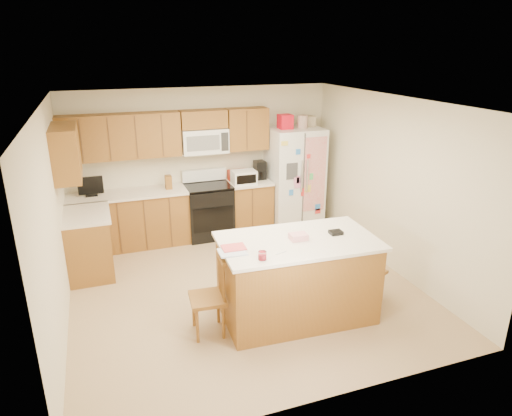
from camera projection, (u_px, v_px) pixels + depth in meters
name	position (u px, v px, depth m)	size (l,w,h in m)	color
ground	(244.00, 287.00, 6.27)	(4.50, 4.50, 0.00)	tan
room_shell	(243.00, 187.00, 5.78)	(4.60, 4.60, 2.52)	beige
cabinetry	(150.00, 194.00, 7.24)	(3.36, 1.56, 2.15)	brown
stove	(209.00, 210.00, 7.83)	(0.76, 0.65, 1.13)	black
refrigerator	(294.00, 177.00, 8.12)	(0.90, 0.79, 2.04)	white
island	(297.00, 278.00, 5.47)	(1.92, 1.16, 1.10)	brown
windsor_chair_left	(210.00, 297.00, 5.15)	(0.42, 0.44, 0.96)	brown
windsor_chair_back	(272.00, 258.00, 6.12)	(0.51, 0.50, 0.93)	brown
windsor_chair_right	(367.00, 271.00, 5.82)	(0.48, 0.49, 0.89)	brown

